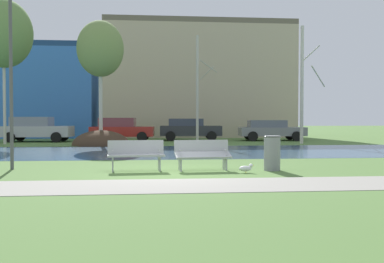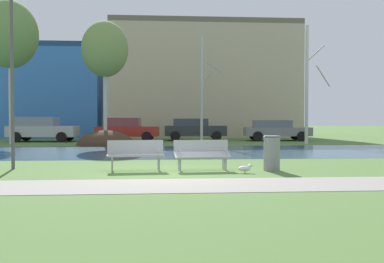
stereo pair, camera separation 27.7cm
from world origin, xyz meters
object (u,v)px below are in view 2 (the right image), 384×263
Objects in this scene: parked_wagon_fourth_grey at (276,130)px; bench_left at (136,154)px; parked_sedan_second_red at (126,129)px; streetlamp at (12,37)px; bench_right at (202,154)px; seagull at (245,168)px; parked_hatch_third_dark at (195,129)px; parked_van_nearest_silver at (42,129)px; trash_bin at (272,153)px.

bench_left is at bearing -117.25° from parked_wagon_fourth_grey.
parked_sedan_second_red is 0.94× the size of parked_wagon_fourth_grey.
streetlamp is at bearing 168.22° from bench_left.
streetlamp is (-5.54, 0.76, 3.41)m from bench_right.
seagull is 0.10× the size of parked_hatch_third_dark.
parked_van_nearest_silver reaches higher than parked_wagon_fourth_grey.
parked_van_nearest_silver reaches higher than bench_left.
parked_hatch_third_dark reaches higher than parked_wagon_fourth_grey.
bench_left reaches higher than seagull.
trash_bin is (1.99, -0.22, 0.05)m from bench_right.
parked_van_nearest_silver is (-9.71, 17.09, 0.69)m from seagull.
bench_right is 17.68m from parked_wagon_fourth_grey.
parked_wagon_fourth_grey is (9.85, -0.14, -0.06)m from parked_sedan_second_red.
parked_van_nearest_silver is 1.05× the size of parked_sedan_second_red.
streetlamp is at bearing 172.62° from trash_bin.
streetlamp is at bearing 172.20° from bench_right.
parked_sedan_second_red is (-1.39, 16.56, 0.32)m from bench_left.
bench_left is 0.37× the size of parked_wagon_fourth_grey.
parked_wagon_fourth_grey is (8.45, 16.41, 0.26)m from bench_left.
trash_bin is 0.24× the size of parked_hatch_third_dark.
trash_bin is at bearing -72.50° from parked_sedan_second_red.
seagull is 0.09× the size of parked_wagon_fourth_grey.
bench_right is at bearing 146.83° from seagull.
trash_bin is 17.43m from parked_hatch_third_dark.
seagull is (3.02, -0.73, -0.34)m from bench_left.
parked_hatch_third_dark is at bearing 89.68° from seagull.
bench_left is 1.63× the size of trash_bin.
parked_van_nearest_silver reaches higher than parked_sedan_second_red.
streetlamp reaches higher than parked_hatch_third_dark.
bench_right is 16.89m from parked_sedan_second_red.
bench_left is 0.38× the size of parked_van_nearest_silver.
bench_right is at bearing 173.76° from trash_bin.
bench_left is 0.39× the size of parked_hatch_third_dark.
parked_sedan_second_red is (5.30, 0.20, -0.03)m from parked_van_nearest_silver.
parked_sedan_second_red reaches higher than parked_wagon_fourth_grey.
parked_wagon_fourth_grey is at bearing 0.22° from parked_van_nearest_silver.
parked_van_nearest_silver is at bearing 122.56° from trash_bin.
parked_hatch_third_dark is at bearing 85.94° from bench_right.
parked_hatch_third_dark is (3.12, 17.19, 0.30)m from bench_left.
parked_wagon_fourth_grey is (15.14, 0.06, -0.09)m from parked_van_nearest_silver.
seagull is 0.10× the size of parked_sedan_second_red.
parked_wagon_fourth_grey is at bearing 72.42° from seagull.
bench_left is 17.67m from parked_van_nearest_silver.
trash_bin reaches higher than bench_right.
streetlamp reaches higher than bench_left.
bench_right is 17.24m from parked_hatch_third_dark.
seagull is (-0.87, -0.51, -0.39)m from trash_bin.
parked_van_nearest_silver is at bearing 117.71° from bench_right.
parked_wagon_fourth_grey reaches higher than bench_left.
parked_sedan_second_red reaches higher than bench_left.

